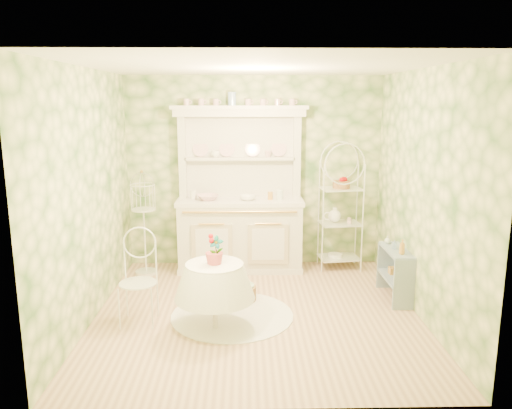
{
  "coord_description": "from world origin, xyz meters",
  "views": [
    {
      "loc": [
        -0.13,
        -5.27,
        2.35
      ],
      "look_at": [
        0.0,
        0.5,
        1.15
      ],
      "focal_mm": 35.0,
      "sensor_mm": 36.0,
      "label": 1
    }
  ],
  "objects_px": {
    "bakers_rack": "(340,208)",
    "cafe_chair": "(138,286)",
    "round_table": "(215,297)",
    "floor_basket": "(242,292)",
    "kitchen_dresser": "(240,190)",
    "birdcage_stand": "(144,219)",
    "side_shelf": "(395,276)"
  },
  "relations": [
    {
      "from": "bakers_rack",
      "to": "side_shelf",
      "type": "distance_m",
      "value": 1.38
    },
    {
      "from": "floor_basket",
      "to": "side_shelf",
      "type": "bearing_deg",
      "value": 1.21
    },
    {
      "from": "kitchen_dresser",
      "to": "side_shelf",
      "type": "height_order",
      "value": "kitchen_dresser"
    },
    {
      "from": "kitchen_dresser",
      "to": "floor_basket",
      "type": "height_order",
      "value": "kitchen_dresser"
    },
    {
      "from": "bakers_rack",
      "to": "round_table",
      "type": "relative_size",
      "value": 2.52
    },
    {
      "from": "kitchen_dresser",
      "to": "cafe_chair",
      "type": "distance_m",
      "value": 2.17
    },
    {
      "from": "bakers_rack",
      "to": "cafe_chair",
      "type": "distance_m",
      "value": 3.09
    },
    {
      "from": "birdcage_stand",
      "to": "floor_basket",
      "type": "height_order",
      "value": "birdcage_stand"
    },
    {
      "from": "bakers_rack",
      "to": "round_table",
      "type": "bearing_deg",
      "value": -137.78
    },
    {
      "from": "round_table",
      "to": "floor_basket",
      "type": "height_order",
      "value": "round_table"
    },
    {
      "from": "kitchen_dresser",
      "to": "birdcage_stand",
      "type": "distance_m",
      "value": 1.37
    },
    {
      "from": "side_shelf",
      "to": "kitchen_dresser",
      "type": "bearing_deg",
      "value": 155.72
    },
    {
      "from": "kitchen_dresser",
      "to": "round_table",
      "type": "bearing_deg",
      "value": -97.43
    },
    {
      "from": "round_table",
      "to": "floor_basket",
      "type": "distance_m",
      "value": 0.83
    },
    {
      "from": "floor_basket",
      "to": "kitchen_dresser",
      "type": "bearing_deg",
      "value": 91.35
    },
    {
      "from": "round_table",
      "to": "birdcage_stand",
      "type": "xyz_separation_m",
      "value": [
        -1.06,
        1.73,
        0.42
      ]
    },
    {
      "from": "cafe_chair",
      "to": "kitchen_dresser",
      "type": "bearing_deg",
      "value": 53.13
    },
    {
      "from": "kitchen_dresser",
      "to": "side_shelf",
      "type": "xyz_separation_m",
      "value": [
        1.88,
        -1.12,
        -0.86
      ]
    },
    {
      "from": "round_table",
      "to": "birdcage_stand",
      "type": "height_order",
      "value": "birdcage_stand"
    },
    {
      "from": "cafe_chair",
      "to": "birdcage_stand",
      "type": "xyz_separation_m",
      "value": [
        -0.23,
        1.57,
        0.36
      ]
    },
    {
      "from": "bakers_rack",
      "to": "cafe_chair",
      "type": "relative_size",
      "value": 2.12
    },
    {
      "from": "side_shelf",
      "to": "bakers_rack",
      "type": "bearing_deg",
      "value": 118.54
    },
    {
      "from": "birdcage_stand",
      "to": "kitchen_dresser",
      "type": "bearing_deg",
      "value": 7.37
    },
    {
      "from": "kitchen_dresser",
      "to": "side_shelf",
      "type": "relative_size",
      "value": 3.47
    },
    {
      "from": "bakers_rack",
      "to": "round_table",
      "type": "height_order",
      "value": "bakers_rack"
    },
    {
      "from": "side_shelf",
      "to": "cafe_chair",
      "type": "xyz_separation_m",
      "value": [
        -2.95,
        -0.62,
        0.13
      ]
    },
    {
      "from": "side_shelf",
      "to": "round_table",
      "type": "xyz_separation_m",
      "value": [
        -2.13,
        -0.78,
        0.07
      ]
    },
    {
      "from": "kitchen_dresser",
      "to": "bakers_rack",
      "type": "bearing_deg",
      "value": 1.22
    },
    {
      "from": "round_table",
      "to": "cafe_chair",
      "type": "height_order",
      "value": "cafe_chair"
    },
    {
      "from": "kitchen_dresser",
      "to": "cafe_chair",
      "type": "bearing_deg",
      "value": -121.68
    },
    {
      "from": "bakers_rack",
      "to": "side_shelf",
      "type": "relative_size",
      "value": 2.66
    },
    {
      "from": "cafe_chair",
      "to": "round_table",
      "type": "bearing_deg",
      "value": -16.03
    }
  ]
}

